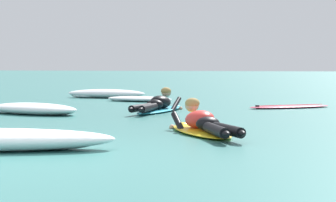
% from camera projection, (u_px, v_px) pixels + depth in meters
% --- Properties ---
extents(ground_plane, '(120.00, 120.00, 0.00)m').
position_uv_depth(ground_plane, '(184.00, 103.00, 16.76)').
color(ground_plane, '#387A75').
extents(surfer_near, '(1.54, 2.42, 0.53)m').
position_uv_depth(surfer_near, '(203.00, 125.00, 9.55)').
color(surfer_near, yellow).
rests_on(surfer_near, ground).
extents(surfer_far, '(0.73, 2.69, 0.54)m').
position_uv_depth(surfer_far, '(158.00, 105.00, 13.79)').
color(surfer_far, '#2DB2D1').
rests_on(surfer_far, ground).
extents(drifting_surfboard, '(1.96, 1.56, 0.16)m').
position_uv_depth(drifting_surfboard, '(289.00, 107.00, 14.96)').
color(drifting_surfboard, '#E54C66').
rests_on(drifting_surfboard, ground).
extents(whitewater_front, '(2.32, 0.79, 0.25)m').
position_uv_depth(whitewater_front, '(107.00, 94.00, 19.21)').
color(whitewater_front, white).
rests_on(whitewater_front, ground).
extents(whitewater_mid_left, '(1.94, 1.07, 0.14)m').
position_uv_depth(whitewater_mid_left, '(139.00, 99.00, 17.50)').
color(whitewater_mid_left, white).
rests_on(whitewater_mid_left, ground).
extents(whitewater_mid_right, '(2.22, 1.41, 0.23)m').
position_uv_depth(whitewater_mid_right, '(33.00, 109.00, 13.19)').
color(whitewater_mid_right, white).
rests_on(whitewater_mid_right, ground).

